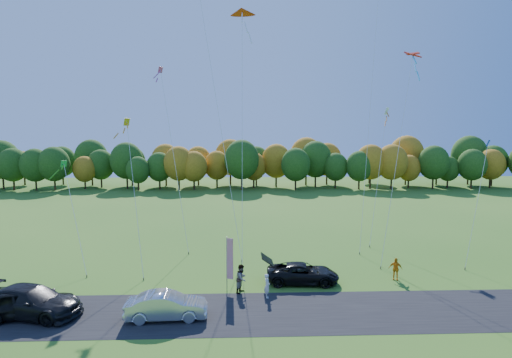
{
  "coord_description": "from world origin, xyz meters",
  "views": [
    {
      "loc": [
        -1.23,
        -26.86,
        10.35
      ],
      "look_at": [
        0.0,
        6.0,
        7.0
      ],
      "focal_mm": 28.0,
      "sensor_mm": 36.0,
      "label": 1
    }
  ],
  "objects_px": {
    "feather_flag": "(229,258)",
    "silver_sedan": "(167,306)",
    "black_suv": "(303,273)",
    "person_east": "(395,269)"
  },
  "relations": [
    {
      "from": "person_east",
      "to": "feather_flag",
      "type": "height_order",
      "value": "feather_flag"
    },
    {
      "from": "black_suv",
      "to": "silver_sedan",
      "type": "distance_m",
      "value": 10.25
    },
    {
      "from": "silver_sedan",
      "to": "person_east",
      "type": "height_order",
      "value": "person_east"
    },
    {
      "from": "silver_sedan",
      "to": "feather_flag",
      "type": "xyz_separation_m",
      "value": [
        3.49,
        4.06,
        1.52
      ]
    },
    {
      "from": "black_suv",
      "to": "person_east",
      "type": "distance_m",
      "value": 6.93
    },
    {
      "from": "feather_flag",
      "to": "silver_sedan",
      "type": "bearing_deg",
      "value": -130.64
    },
    {
      "from": "silver_sedan",
      "to": "person_east",
      "type": "bearing_deg",
      "value": -73.24
    },
    {
      "from": "black_suv",
      "to": "feather_flag",
      "type": "height_order",
      "value": "feather_flag"
    },
    {
      "from": "black_suv",
      "to": "feather_flag",
      "type": "distance_m",
      "value": 5.62
    },
    {
      "from": "feather_flag",
      "to": "black_suv",
      "type": "bearing_deg",
      "value": 14.29
    }
  ]
}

